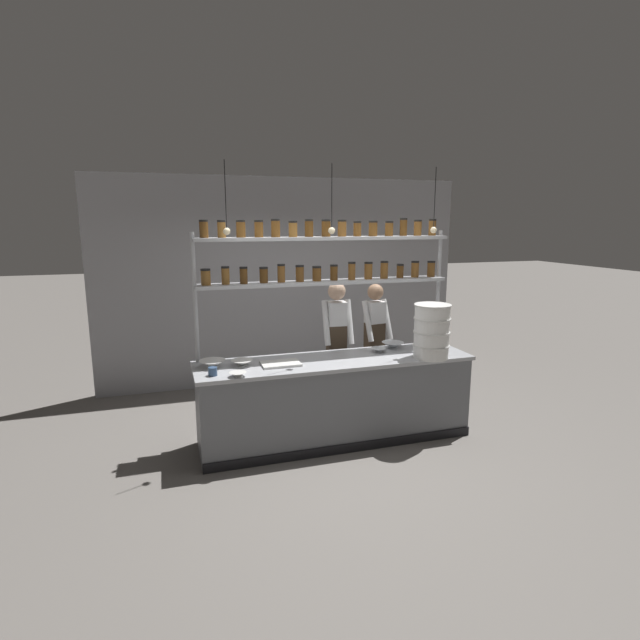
{
  "coord_description": "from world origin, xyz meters",
  "views": [
    {
      "loc": [
        -1.73,
        -4.89,
        2.38
      ],
      "look_at": [
        -0.11,
        0.2,
        1.32
      ],
      "focal_mm": 28.0,
      "sensor_mm": 36.0,
      "label": 1
    }
  ],
  "objects_px": {
    "cutting_board": "(281,364)",
    "spice_shelf_unit": "(326,262)",
    "chef_center": "(375,337)",
    "serving_cup_front": "(213,371)",
    "prep_bowl_center_front": "(212,364)",
    "prep_bowl_center_back": "(242,363)",
    "container_stack": "(432,331)",
    "chef_left": "(337,341)",
    "prep_bowl_near_left": "(378,350)",
    "prep_bowl_near_right": "(238,375)",
    "prep_bowl_far_left": "(393,345)"
  },
  "relations": [
    {
      "from": "chef_center",
      "to": "spice_shelf_unit",
      "type": "bearing_deg",
      "value": -159.4
    },
    {
      "from": "spice_shelf_unit",
      "to": "serving_cup_front",
      "type": "height_order",
      "value": "spice_shelf_unit"
    },
    {
      "from": "chef_center",
      "to": "prep_bowl_center_back",
      "type": "bearing_deg",
      "value": -166.86
    },
    {
      "from": "chef_left",
      "to": "container_stack",
      "type": "relative_size",
      "value": 2.83
    },
    {
      "from": "serving_cup_front",
      "to": "prep_bowl_far_left",
      "type": "bearing_deg",
      "value": 11.65
    },
    {
      "from": "chef_left",
      "to": "chef_center",
      "type": "distance_m",
      "value": 0.61
    },
    {
      "from": "prep_bowl_center_front",
      "to": "prep_bowl_near_left",
      "type": "bearing_deg",
      "value": 0.95
    },
    {
      "from": "prep_bowl_center_front",
      "to": "prep_bowl_far_left",
      "type": "bearing_deg",
      "value": 4.1
    },
    {
      "from": "serving_cup_front",
      "to": "spice_shelf_unit",
      "type": "bearing_deg",
      "value": 21.95
    },
    {
      "from": "prep_bowl_near_right",
      "to": "serving_cup_front",
      "type": "height_order",
      "value": "serving_cup_front"
    },
    {
      "from": "prep_bowl_near_left",
      "to": "prep_bowl_near_right",
      "type": "bearing_deg",
      "value": -165.45
    },
    {
      "from": "chef_center",
      "to": "cutting_board",
      "type": "xyz_separation_m",
      "value": [
        -1.43,
        -0.85,
        0.01
      ]
    },
    {
      "from": "prep_bowl_far_left",
      "to": "serving_cup_front",
      "type": "xyz_separation_m",
      "value": [
        -2.11,
        -0.44,
        0.01
      ]
    },
    {
      "from": "chef_left",
      "to": "prep_bowl_near_left",
      "type": "distance_m",
      "value": 0.61
    },
    {
      "from": "chef_center",
      "to": "serving_cup_front",
      "type": "xyz_separation_m",
      "value": [
        -2.14,
        -1.01,
        0.04
      ]
    },
    {
      "from": "prep_bowl_center_back",
      "to": "prep_bowl_near_right",
      "type": "height_order",
      "value": "prep_bowl_center_back"
    },
    {
      "from": "cutting_board",
      "to": "prep_bowl_near_right",
      "type": "xyz_separation_m",
      "value": [
        -0.48,
        -0.27,
        0.01
      ]
    },
    {
      "from": "chef_center",
      "to": "container_stack",
      "type": "height_order",
      "value": "chef_center"
    },
    {
      "from": "prep_bowl_center_front",
      "to": "prep_bowl_center_back",
      "type": "height_order",
      "value": "prep_bowl_center_front"
    },
    {
      "from": "spice_shelf_unit",
      "to": "prep_bowl_near_right",
      "type": "xyz_separation_m",
      "value": [
        -1.09,
        -0.64,
        -0.99
      ]
    },
    {
      "from": "chef_left",
      "to": "serving_cup_front",
      "type": "bearing_deg",
      "value": -147.82
    },
    {
      "from": "spice_shelf_unit",
      "to": "prep_bowl_far_left",
      "type": "relative_size",
      "value": 11.08
    },
    {
      "from": "cutting_board",
      "to": "serving_cup_front",
      "type": "relative_size",
      "value": 4.62
    },
    {
      "from": "serving_cup_front",
      "to": "prep_bowl_near_right",
      "type": "bearing_deg",
      "value": -26.3
    },
    {
      "from": "spice_shelf_unit",
      "to": "prep_bowl_center_back",
      "type": "relative_size",
      "value": 12.87
    },
    {
      "from": "spice_shelf_unit",
      "to": "prep_bowl_far_left",
      "type": "distance_m",
      "value": 1.27
    },
    {
      "from": "prep_bowl_center_front",
      "to": "prep_bowl_center_back",
      "type": "xyz_separation_m",
      "value": [
        0.29,
        -0.04,
        -0.01
      ]
    },
    {
      "from": "container_stack",
      "to": "prep_bowl_near_left",
      "type": "xyz_separation_m",
      "value": [
        -0.45,
        0.38,
        -0.27
      ]
    },
    {
      "from": "container_stack",
      "to": "chef_left",
      "type": "bearing_deg",
      "value": 130.59
    },
    {
      "from": "container_stack",
      "to": "cutting_board",
      "type": "xyz_separation_m",
      "value": [
        -1.62,
        0.23,
        -0.28
      ]
    },
    {
      "from": "prep_bowl_center_back",
      "to": "container_stack",
      "type": "bearing_deg",
      "value": -8.79
    },
    {
      "from": "chef_center",
      "to": "prep_bowl_near_left",
      "type": "xyz_separation_m",
      "value": [
        -0.26,
        -0.69,
        0.03
      ]
    },
    {
      "from": "chef_left",
      "to": "prep_bowl_near_left",
      "type": "relative_size",
      "value": 9.18
    },
    {
      "from": "spice_shelf_unit",
      "to": "container_stack",
      "type": "xyz_separation_m",
      "value": [
        1.0,
        -0.6,
        -0.72
      ]
    },
    {
      "from": "cutting_board",
      "to": "prep_bowl_near_right",
      "type": "distance_m",
      "value": 0.55
    },
    {
      "from": "chef_left",
      "to": "prep_bowl_far_left",
      "type": "bearing_deg",
      "value": -31.08
    },
    {
      "from": "cutting_board",
      "to": "serving_cup_front",
      "type": "bearing_deg",
      "value": -167.28
    },
    {
      "from": "cutting_board",
      "to": "serving_cup_front",
      "type": "distance_m",
      "value": 0.72
    },
    {
      "from": "prep_bowl_center_back",
      "to": "prep_bowl_far_left",
      "type": "relative_size",
      "value": 0.86
    },
    {
      "from": "cutting_board",
      "to": "spice_shelf_unit",
      "type": "bearing_deg",
      "value": 31.27
    },
    {
      "from": "prep_bowl_near_right",
      "to": "serving_cup_front",
      "type": "relative_size",
      "value": 1.94
    },
    {
      "from": "prep_bowl_near_left",
      "to": "prep_bowl_far_left",
      "type": "bearing_deg",
      "value": 26.61
    },
    {
      "from": "prep_bowl_near_right",
      "to": "prep_bowl_center_back",
      "type": "bearing_deg",
      "value": 75.26
    },
    {
      "from": "prep_bowl_near_left",
      "to": "cutting_board",
      "type": "bearing_deg",
      "value": -172.32
    },
    {
      "from": "chef_center",
      "to": "serving_cup_front",
      "type": "distance_m",
      "value": 2.36
    },
    {
      "from": "container_stack",
      "to": "serving_cup_front",
      "type": "height_order",
      "value": "container_stack"
    },
    {
      "from": "prep_bowl_near_left",
      "to": "serving_cup_front",
      "type": "height_order",
      "value": "serving_cup_front"
    },
    {
      "from": "container_stack",
      "to": "prep_bowl_far_left",
      "type": "bearing_deg",
      "value": 112.59
    },
    {
      "from": "spice_shelf_unit",
      "to": "serving_cup_front",
      "type": "distance_m",
      "value": 1.72
    },
    {
      "from": "chef_center",
      "to": "cutting_board",
      "type": "height_order",
      "value": "chef_center"
    }
  ]
}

